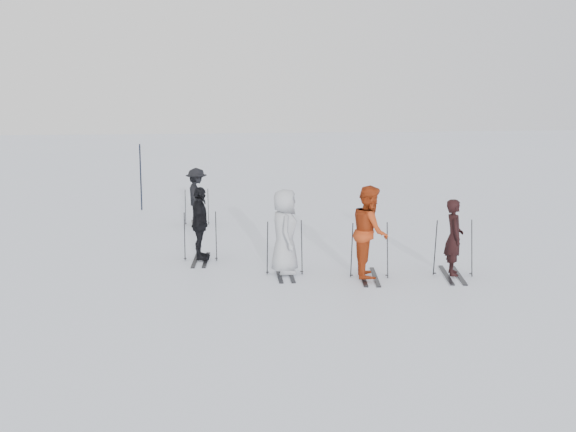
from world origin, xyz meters
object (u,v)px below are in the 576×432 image
at_px(skier_uphill_left, 200,225).
at_px(skier_near_dark, 454,238).
at_px(skier_red, 370,233).
at_px(skier_uphill_far, 197,197).
at_px(piste_marker, 141,177).
at_px(skier_grey, 285,233).

bearing_deg(skier_uphill_left, skier_near_dark, -107.00).
bearing_deg(skier_uphill_left, skier_red, -115.46).
height_order(skier_uphill_far, piste_marker, piste_marker).
xyz_separation_m(skier_grey, skier_uphill_left, (-1.74, 1.65, -0.06)).
xyz_separation_m(skier_near_dark, skier_grey, (-3.58, 0.78, 0.10)).
distance_m(skier_grey, piste_marker, 10.31).
height_order(skier_near_dark, skier_grey, skier_grey).
distance_m(skier_red, skier_uphill_left, 4.16).
relative_size(skier_near_dark, skier_red, 0.84).
bearing_deg(piste_marker, skier_grey, -71.20).
xyz_separation_m(skier_red, skier_uphill_left, (-3.49, 2.26, -0.12)).
distance_m(skier_red, skier_grey, 1.85).
xyz_separation_m(skier_near_dark, skier_uphill_far, (-5.16, 7.32, 0.02)).
relative_size(skier_grey, skier_uphill_far, 1.09).
xyz_separation_m(skier_uphill_left, piste_marker, (-1.58, 8.10, 0.26)).
distance_m(skier_near_dark, skier_uphill_left, 5.85).
xyz_separation_m(skier_grey, skier_uphill_far, (-1.59, 6.55, -0.08)).
relative_size(skier_near_dark, skier_grey, 0.89).
bearing_deg(piste_marker, skier_uphill_left, -78.98).
height_order(skier_red, skier_uphill_left, skier_red).
bearing_deg(skier_grey, skier_near_dark, -96.88).
bearing_deg(skier_near_dark, piste_marker, 46.68).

